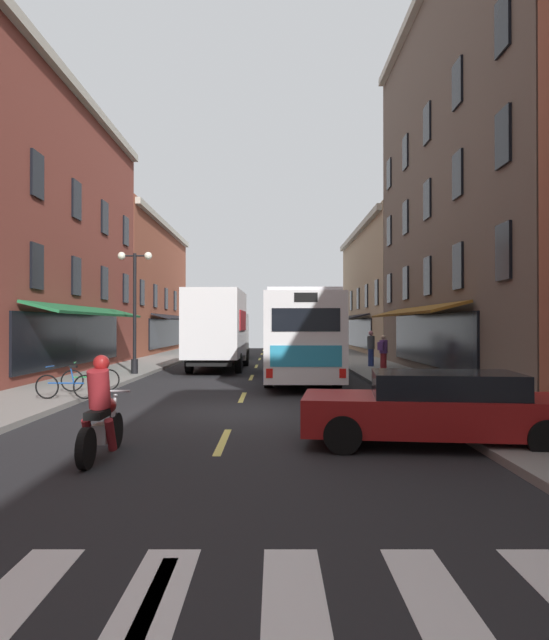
{
  "coord_description": "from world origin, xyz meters",
  "views": [
    {
      "loc": [
        0.95,
        -14.08,
        2.13
      ],
      "look_at": [
        0.98,
        6.03,
        2.32
      ],
      "focal_mm": 32.36,
      "sensor_mm": 36.0,
      "label": 1
    }
  ],
  "objects": [
    {
      "name": "pedestrian_near",
      "position": [
        5.77,
        11.46,
        0.97
      ],
      "size": [
        0.48,
        0.51,
        1.57
      ],
      "rotation": [
        0.0,
        0.0,
        5.61
      ],
      "color": "maroon",
      "rests_on": "sidewalk_right"
    },
    {
      "name": "sidewalk_right",
      "position": [
        5.9,
        0.0,
        0.07
      ],
      "size": [
        3.0,
        80.0,
        0.14
      ],
      "primitive_type": "cube",
      "color": "gray",
      "rests_on": "ground"
    },
    {
      "name": "sedan_near",
      "position": [
        -1.73,
        23.12,
        0.68
      ],
      "size": [
        1.93,
        4.56,
        1.31
      ],
      "color": "#144723",
      "rests_on": "ground"
    },
    {
      "name": "bicycle_mid",
      "position": [
        -4.69,
        1.5,
        0.5
      ],
      "size": [
        1.71,
        0.48,
        0.91
      ],
      "color": "black",
      "rests_on": "sidewalk_left"
    },
    {
      "name": "street_lamp_twin",
      "position": [
        -4.84,
        9.72,
        2.94
      ],
      "size": [
        1.42,
        0.32,
        5.04
      ],
      "color": "black",
      "rests_on": "sidewalk_left"
    },
    {
      "name": "sedan_mid",
      "position": [
        3.83,
        -3.88,
        0.68
      ],
      "size": [
        4.81,
        2.4,
        1.31
      ],
      "color": "maroon",
      "rests_on": "ground"
    },
    {
      "name": "ground_plane",
      "position": [
        0.0,
        0.0,
        -0.05
      ],
      "size": [
        34.8,
        80.0,
        0.1
      ],
      "primitive_type": "cube",
      "color": "black"
    },
    {
      "name": "bicycle_near",
      "position": [
        -4.63,
        3.38,
        0.5
      ],
      "size": [
        1.68,
        0.57,
        0.91
      ],
      "color": "black",
      "rests_on": "sidewalk_left"
    },
    {
      "name": "lane_centre_dashes",
      "position": [
        0.0,
        -0.25,
        0.0
      ],
      "size": [
        0.14,
        73.9,
        0.01
      ],
      "color": "#DBCC4C",
      "rests_on": "ground"
    },
    {
      "name": "motorcycle_rider",
      "position": [
        -1.83,
        -4.87,
        0.71
      ],
      "size": [
        0.62,
        2.07,
        1.66
      ],
      "color": "black",
      "rests_on": "ground"
    },
    {
      "name": "transit_bus",
      "position": [
        1.95,
        9.22,
        1.75
      ],
      "size": [
        2.74,
        12.12,
        3.34
      ],
      "color": "silver",
      "rests_on": "ground"
    },
    {
      "name": "crosswalk_near",
      "position": [
        0.0,
        -10.0,
        0.0
      ],
      "size": [
        7.1,
        2.8,
        0.01
      ],
      "color": "silver",
      "rests_on": "ground"
    },
    {
      "name": "box_truck",
      "position": [
        -1.71,
        13.4,
        1.93
      ],
      "size": [
        2.59,
        8.04,
        3.72
      ],
      "color": "white",
      "rests_on": "ground"
    },
    {
      "name": "pedestrian_mid",
      "position": [
        5.67,
        14.09,
        1.03
      ],
      "size": [
        0.36,
        0.36,
        1.73
      ],
      "rotation": [
        0.0,
        0.0,
        4.05
      ],
      "color": "navy",
      "rests_on": "sidewalk_right"
    }
  ]
}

